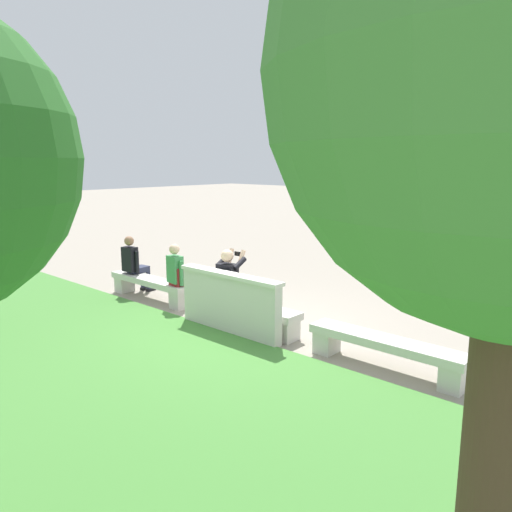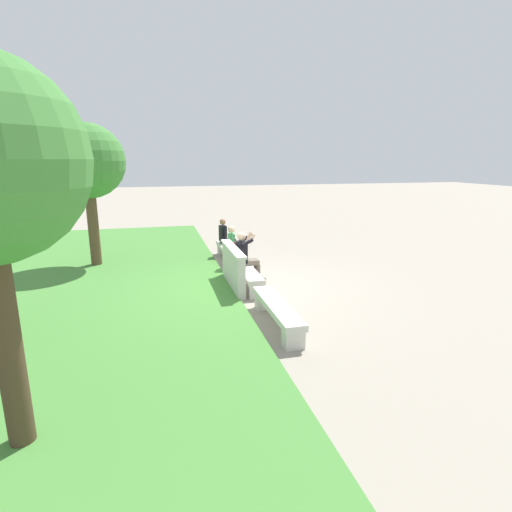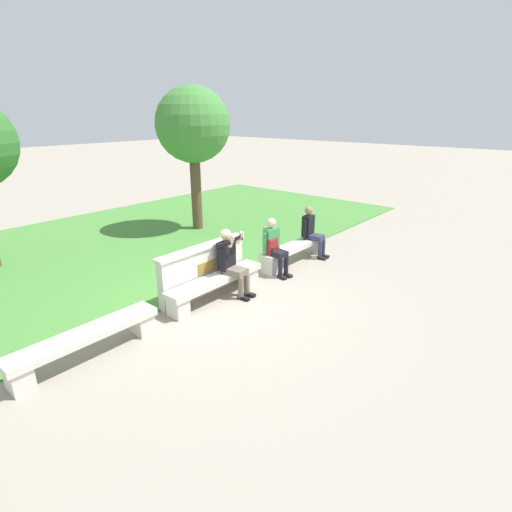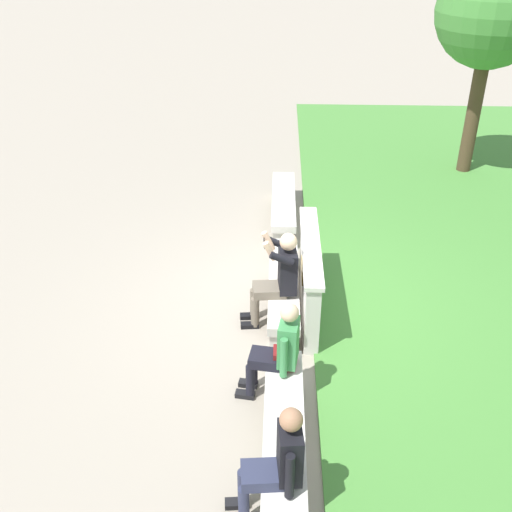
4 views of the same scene
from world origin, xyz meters
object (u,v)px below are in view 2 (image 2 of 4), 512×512
(person_companion, at_px, (226,236))
(tree_behind_wall, at_px, (87,162))
(person_photographer, at_px, (246,254))
(person_distant, at_px, (235,246))
(backpack, at_px, (233,247))
(bench_mid, at_px, (228,251))
(bench_main, at_px, (277,311))
(bench_near, at_px, (246,274))

(person_companion, bearing_deg, tree_behind_wall, 92.53)
(person_photographer, xyz_separation_m, person_distant, (1.39, 0.01, -0.06))
(person_photographer, distance_m, tree_behind_wall, 5.40)
(person_photographer, xyz_separation_m, backpack, (1.38, 0.09, -0.11))
(person_companion, bearing_deg, bench_mid, 174.10)
(person_photographer, bearing_deg, person_companion, 0.22)
(backpack, distance_m, tree_behind_wall, 4.84)
(person_distant, bearing_deg, person_photographer, -179.52)
(bench_main, distance_m, person_photographer, 3.02)
(bench_near, relative_size, person_companion, 1.78)
(bench_near, height_order, person_companion, person_companion)
(bench_mid, relative_size, backpack, 5.24)
(bench_near, bearing_deg, person_photographer, -12.13)
(tree_behind_wall, bearing_deg, bench_main, -145.28)
(bench_main, bearing_deg, person_companion, -0.64)
(backpack, height_order, tree_behind_wall, tree_behind_wall)
(bench_mid, distance_m, backpack, 0.95)
(bench_main, xyz_separation_m, tree_behind_wall, (5.73, 3.97, 2.74))
(bench_main, xyz_separation_m, person_photographer, (2.99, -0.08, 0.43))
(bench_near, bearing_deg, bench_mid, 0.00)
(bench_near, xyz_separation_m, person_photographer, (0.36, -0.08, 0.43))
(bench_near, xyz_separation_m, person_companion, (3.27, -0.07, 0.36))
(bench_mid, bearing_deg, bench_main, 180.00)
(person_photographer, bearing_deg, person_distant, 0.48)
(person_photographer, distance_m, person_companion, 2.91)
(bench_near, height_order, person_photographer, person_photographer)
(bench_near, xyz_separation_m, tree_behind_wall, (3.09, 3.97, 2.74))
(person_photographer, xyz_separation_m, person_companion, (2.91, 0.01, -0.06))
(bench_mid, bearing_deg, person_photographer, -178.05)
(bench_mid, bearing_deg, person_distant, -175.74)
(bench_main, relative_size, bench_mid, 1.00)
(backpack, bearing_deg, person_photographer, -176.35)
(bench_main, distance_m, bench_mid, 5.27)
(bench_main, xyz_separation_m, bench_mid, (5.27, 0.00, 0.00))
(bench_main, xyz_separation_m, person_companion, (5.91, -0.07, 0.36))
(person_companion, height_order, tree_behind_wall, tree_behind_wall)
(person_distant, bearing_deg, bench_near, 177.86)
(bench_main, relative_size, backpack, 5.24)
(backpack, bearing_deg, person_distant, -77.35)
(bench_main, height_order, person_companion, person_companion)
(bench_mid, height_order, person_photographer, person_photographer)
(bench_mid, xyz_separation_m, backpack, (-0.90, 0.01, 0.32))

